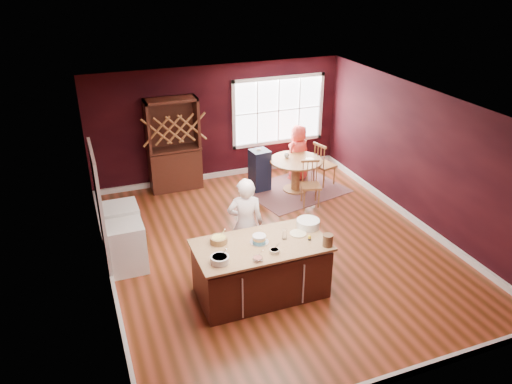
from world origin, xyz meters
TOP-DOWN VIEW (x-y plane):
  - room_shell at (0.00, 0.00)m, footprint 7.00×7.00m
  - window at (1.50, 3.47)m, footprint 2.36×0.10m
  - doorway at (-2.97, 0.60)m, footprint 0.08×1.26m
  - kitchen_island at (-0.77, -1.17)m, footprint 2.06×1.08m
  - dining_table at (1.37, 2.12)m, footprint 1.19×1.19m
  - baker at (-0.73, -0.36)m, footprint 0.70×0.55m
  - layer_cake at (-0.78, -1.11)m, footprint 0.29×0.29m
  - bowl_blue at (-1.51, -1.43)m, footprint 0.27×0.27m
  - bowl_yellow at (-1.36, -0.90)m, footprint 0.27×0.27m
  - bowl_pink at (-0.98, -1.58)m, footprint 0.15×0.15m
  - bowl_olive at (-0.68, -1.47)m, footprint 0.15×0.15m
  - drinking_glass at (-0.38, -1.16)m, footprint 0.08×0.08m
  - dinner_plate at (-0.12, -1.10)m, footprint 0.26×0.26m
  - white_tub at (0.13, -0.95)m, footprint 0.37×0.37m
  - stoneware_crock at (0.15, -1.57)m, footprint 0.16×0.16m
  - toy_figurine at (-0.03, -1.33)m, footprint 0.05×0.05m
  - rug at (1.37, 2.12)m, footprint 2.46×2.10m
  - chair_east at (2.14, 2.19)m, footprint 0.52×0.53m
  - chair_south at (1.36, 1.35)m, footprint 0.51×0.49m
  - chair_north at (1.76, 2.96)m, footprint 0.41×0.40m
  - seated_woman at (1.68, 2.66)m, footprint 0.77×0.63m
  - high_chair at (0.63, 2.47)m, footprint 0.44×0.44m
  - toddler at (0.62, 2.47)m, footprint 0.18×0.14m
  - table_plate at (1.65, 2.02)m, footprint 0.21×0.21m
  - table_cup at (1.23, 2.33)m, footprint 0.13×0.13m
  - hutch at (-1.14, 3.22)m, footprint 1.15×0.48m
  - washer at (-2.64, 0.28)m, footprint 0.60×0.58m
  - dryer at (-2.64, 0.92)m, footprint 0.63×0.61m

SIDE VIEW (x-z plane):
  - rug at x=1.37m, z-range 0.00..0.01m
  - washer at x=-2.64m, z-range 0.00..0.87m
  - kitchen_island at x=-0.77m, z-range -0.02..0.90m
  - dryer at x=-2.64m, z-range 0.00..0.91m
  - chair_north at x=1.76m, z-range 0.00..0.92m
  - chair_south at x=1.36m, z-range 0.00..0.98m
  - high_chair at x=0.63m, z-range 0.00..0.99m
  - chair_east at x=2.14m, z-range 0.00..1.05m
  - dining_table at x=1.37m, z-range 0.16..0.91m
  - seated_woman at x=1.68m, z-range 0.00..1.35m
  - table_plate at x=1.65m, z-range 0.75..0.77m
  - table_cup at x=1.23m, z-range 0.75..0.84m
  - toddler at x=0.62m, z-range 0.68..0.94m
  - baker at x=-0.73m, z-range 0.00..1.67m
  - dinner_plate at x=-0.12m, z-range 0.92..0.94m
  - bowl_olive at x=-0.68m, z-range 0.92..0.98m
  - bowl_pink at x=-0.98m, z-range 0.92..0.98m
  - toy_figurine at x=-0.03m, z-range 0.92..1.01m
  - bowl_yellow at x=-1.36m, z-range 0.92..1.02m
  - bowl_blue at x=-1.51m, z-range 0.92..1.02m
  - layer_cake at x=-0.78m, z-range 0.92..1.04m
  - white_tub at x=0.13m, z-range 0.92..1.05m
  - drinking_glass at x=-0.38m, z-range 0.92..1.09m
  - stoneware_crock at x=0.15m, z-range 0.92..1.11m
  - doorway at x=-2.97m, z-range -0.04..2.09m
  - hutch at x=-1.14m, z-range 0.00..2.12m
  - room_shell at x=0.00m, z-range -2.15..4.85m
  - window at x=1.50m, z-range 0.67..2.33m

